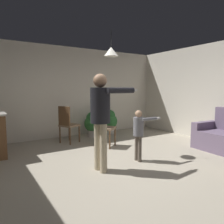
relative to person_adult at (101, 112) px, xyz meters
name	(u,v)px	position (x,y,z in m)	size (l,w,h in m)	color
ground	(131,168)	(0.52, -0.19, -1.06)	(7.68, 7.68, 0.00)	#B2A893
wall_back	(67,92)	(0.52, 3.01, 0.29)	(6.40, 0.10, 2.70)	silver
person_adult	(101,112)	(0.00, 0.00, 0.00)	(0.86, 0.50, 1.71)	tan
person_child	(139,130)	(0.89, 0.04, -0.42)	(0.54, 0.32, 1.03)	#60564C
dining_chair_by_counter	(103,125)	(0.85, 1.38, -0.52)	(0.59, 0.59, 1.00)	brown
dining_chair_near_wall	(67,123)	(0.21, 2.17, -0.52)	(0.56, 0.56, 1.00)	brown
potted_plant_corner	(109,121)	(1.78, 2.57, -0.63)	(0.51, 0.51, 0.78)	#B7B2AD
potted_plant_by_wall	(92,123)	(1.12, 2.50, -0.64)	(0.50, 0.50, 0.76)	#B7B2AD
ceiling_light_pendant	(111,52)	(0.70, 0.77, 1.19)	(0.32, 0.32, 0.55)	silver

